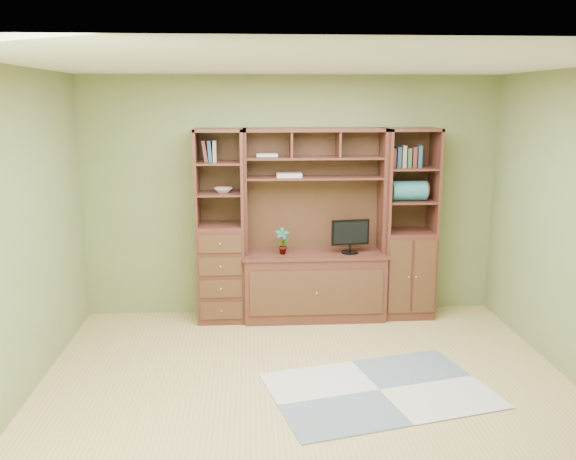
{
  "coord_description": "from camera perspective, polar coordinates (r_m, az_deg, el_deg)",
  "views": [
    {
      "loc": [
        -0.46,
        -4.57,
        2.34
      ],
      "look_at": [
        -0.09,
        1.2,
        1.1
      ],
      "focal_mm": 38.0,
      "sensor_mm": 36.0,
      "label": 1
    }
  ],
  "objects": [
    {
      "name": "monitor",
      "position": [
        6.5,
        5.85,
        -0.01
      ],
      "size": [
        0.43,
        0.24,
        0.5
      ],
      "primitive_type": "cube",
      "rotation": [
        0.0,
        0.0,
        0.14
      ],
      "color": "black",
      "rests_on": "center_hutch"
    },
    {
      "name": "orchid",
      "position": [
        6.45,
        -0.54,
        -1.04
      ],
      "size": [
        0.15,
        0.1,
        0.29
      ],
      "primitive_type": "imported",
      "color": "#975633",
      "rests_on": "center_hutch"
    },
    {
      "name": "blanket_teal",
      "position": [
        6.59,
        11.23,
        3.62
      ],
      "size": [
        0.36,
        0.21,
        0.21
      ],
      "primitive_type": "cube",
      "color": "#2A696F",
      "rests_on": "right_tower"
    },
    {
      "name": "rug",
      "position": [
        5.22,
        8.55,
        -14.6
      ],
      "size": [
        1.97,
        1.54,
        0.01
      ],
      "primitive_type": "cube",
      "rotation": [
        0.0,
        0.0,
        0.24
      ],
      "color": "#959A9A",
      "rests_on": "ground"
    },
    {
      "name": "bowl",
      "position": [
        6.42,
        -6.08,
        3.74
      ],
      "size": [
        0.19,
        0.19,
        0.05
      ],
      "primitive_type": "imported",
      "color": "beige",
      "rests_on": "left_tower"
    },
    {
      "name": "blanket_red",
      "position": [
        6.73,
        11.52,
        3.7
      ],
      "size": [
        0.34,
        0.19,
        0.19
      ],
      "primitive_type": "cube",
      "color": "brown",
      "rests_on": "right_tower"
    },
    {
      "name": "right_tower",
      "position": [
        6.7,
        11.23,
        0.56
      ],
      "size": [
        0.55,
        0.45,
        2.05
      ],
      "primitive_type": "cube",
      "color": "#4B231A",
      "rests_on": "ground"
    },
    {
      "name": "room",
      "position": [
        4.71,
        2.0,
        -0.67
      ],
      "size": [
        4.6,
        4.1,
        2.64
      ],
      "color": "tan",
      "rests_on": "ground"
    },
    {
      "name": "magazines",
      "position": [
        6.45,
        0.09,
        5.18
      ],
      "size": [
        0.26,
        0.19,
        0.04
      ],
      "primitive_type": "cube",
      "color": "#C0B2A3",
      "rests_on": "center_hutch"
    },
    {
      "name": "center_hutch",
      "position": [
        6.48,
        2.52,
        0.38
      ],
      "size": [
        1.54,
        0.53,
        2.05
      ],
      "primitive_type": "cube",
      "color": "#4B231A",
      "rests_on": "ground"
    },
    {
      "name": "left_tower",
      "position": [
        6.49,
        -6.33,
        0.34
      ],
      "size": [
        0.5,
        0.45,
        2.05
      ],
      "primitive_type": "cube",
      "color": "#4B231A",
      "rests_on": "ground"
    }
  ]
}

